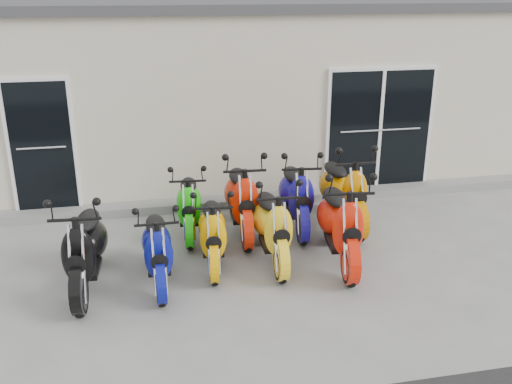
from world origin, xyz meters
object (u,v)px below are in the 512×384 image
scooter_back_yellow (344,182)px  scooter_back_blue (296,187)px  scooter_front_orange_a (212,224)px  scooter_front_red (341,213)px  scooter_front_black (84,238)px  scooter_front_blue (157,240)px  scooter_front_orange_b (272,216)px  scooter_back_green (189,197)px  scooter_back_red (242,190)px

scooter_back_yellow → scooter_back_blue: bearing=176.7°
scooter_front_orange_a → scooter_front_red: 1.75m
scooter_front_black → scooter_front_blue: size_ratio=1.14×
scooter_front_orange_b → scooter_back_blue: scooter_back_blue is taller
scooter_front_black → scooter_back_green: size_ratio=1.14×
scooter_back_red → scooter_back_blue: 0.88m
scooter_back_red → scooter_back_yellow: bearing=3.6°
scooter_front_black → scooter_back_red: (2.23, 1.30, 0.02)m
scooter_back_green → scooter_front_blue: bearing=-104.9°
scooter_front_blue → scooter_back_blue: 2.61m
scooter_front_blue → scooter_back_blue: size_ratio=0.89×
scooter_front_red → scooter_front_orange_a: bearing=178.5°
scooter_front_orange_b → scooter_back_blue: size_ratio=0.98×
scooter_front_red → scooter_front_black: bearing=-171.4°
scooter_front_black → scooter_back_yellow: size_ratio=0.97×
scooter_front_blue → scooter_back_red: (1.34, 1.34, 0.11)m
scooter_front_black → scooter_back_green: (1.43, 1.44, -0.09)m
scooter_front_black → scooter_front_blue: bearing=1.4°
scooter_front_blue → scooter_back_red: size_ratio=0.85×
scooter_front_black → scooter_back_red: bearing=34.2°
scooter_front_black → scooter_back_red: scooter_back_red is taller
scooter_front_black → scooter_back_yellow: bearing=22.4°
scooter_back_blue → scooter_back_yellow: (0.76, -0.04, 0.03)m
scooter_front_orange_b → scooter_back_yellow: 1.73m
scooter_back_yellow → scooter_front_orange_a: bearing=-156.6°
scooter_back_yellow → scooter_back_red: bearing=179.8°
scooter_back_red → scooter_back_blue: (0.88, 0.04, -0.03)m
scooter_front_black → scooter_front_orange_b: bearing=10.3°
scooter_back_yellow → scooter_front_red: bearing=-111.8°
scooter_front_blue → scooter_front_red: size_ratio=0.84×
scooter_front_orange_b → scooter_back_yellow: bearing=38.4°
scooter_front_orange_b → scooter_back_blue: bearing=61.4°
scooter_front_red → scooter_back_green: (-1.94, 1.38, -0.12)m
scooter_front_black → scooter_back_yellow: (3.87, 1.29, 0.02)m
scooter_front_black → scooter_front_orange_b: 2.49m
scooter_front_orange_b → scooter_front_blue: bearing=-166.3°
scooter_front_orange_a → scooter_back_yellow: scooter_back_yellow is taller
scooter_front_blue → scooter_front_red: (2.48, 0.10, 0.12)m
scooter_front_orange_b → scooter_back_green: (-1.04, 1.16, -0.06)m
scooter_front_orange_b → scooter_back_green: 1.56m
scooter_front_red → scooter_front_orange_b: bearing=173.9°
scooter_front_black → scooter_front_orange_b: size_ratio=1.04×
scooter_front_black → scooter_front_orange_b: (2.47, 0.28, -0.03)m
scooter_front_blue → scooter_back_green: 1.57m
scooter_front_red → scooter_back_green: bearing=152.2°
scooter_front_black → scooter_back_yellow: scooter_back_yellow is taller
scooter_front_orange_a → scooter_front_orange_b: 0.82m
scooter_front_orange_b → scooter_front_red: scooter_front_red is taller
scooter_front_black → scooter_back_blue: scooter_front_black is taller
scooter_front_orange_b → scooter_front_red: (0.90, -0.22, 0.06)m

